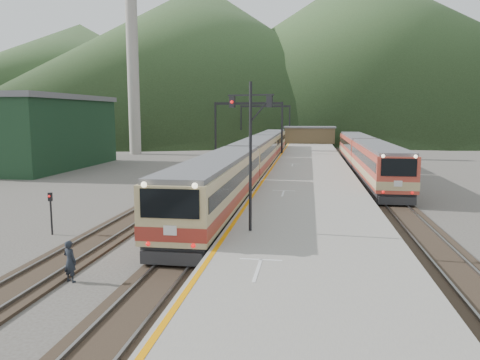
% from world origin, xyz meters
% --- Properties ---
extents(track_main, '(2.60, 200.00, 0.23)m').
position_xyz_m(track_main, '(0.00, 40.00, 0.07)').
color(track_main, black).
rests_on(track_main, ground).
extents(track_far, '(2.60, 200.00, 0.23)m').
position_xyz_m(track_far, '(-5.00, 40.00, 0.07)').
color(track_far, black).
rests_on(track_far, ground).
extents(track_second, '(2.60, 200.00, 0.23)m').
position_xyz_m(track_second, '(11.50, 40.00, 0.07)').
color(track_second, black).
rests_on(track_second, ground).
extents(platform, '(8.00, 100.00, 1.00)m').
position_xyz_m(platform, '(5.60, 38.00, 0.50)').
color(platform, gray).
rests_on(platform, ground).
extents(gantry_near, '(9.55, 0.25, 8.00)m').
position_xyz_m(gantry_near, '(-2.85, 55.00, 5.59)').
color(gantry_near, black).
rests_on(gantry_near, ground).
extents(gantry_far, '(9.55, 0.25, 8.00)m').
position_xyz_m(gantry_far, '(-2.85, 80.00, 5.59)').
color(gantry_far, black).
rests_on(gantry_far, ground).
extents(warehouse, '(14.50, 20.50, 8.60)m').
position_xyz_m(warehouse, '(-28.00, 42.00, 4.32)').
color(warehouse, black).
rests_on(warehouse, ground).
extents(smokestack, '(1.80, 1.80, 30.00)m').
position_xyz_m(smokestack, '(-22.00, 62.00, 15.00)').
color(smokestack, '#9E998E').
rests_on(smokestack, ground).
extents(station_shed, '(9.40, 4.40, 3.10)m').
position_xyz_m(station_shed, '(5.60, 78.00, 2.57)').
color(station_shed, '#4F3E27').
rests_on(station_shed, platform).
extents(hill_a, '(180.00, 180.00, 60.00)m').
position_xyz_m(hill_a, '(-40.00, 190.00, 30.00)').
color(hill_a, '#2D4321').
rests_on(hill_a, ground).
extents(hill_b, '(220.00, 220.00, 75.00)m').
position_xyz_m(hill_b, '(30.00, 230.00, 37.50)').
color(hill_b, '#2D4321').
rests_on(hill_b, ground).
extents(hill_d, '(200.00, 200.00, 55.00)m').
position_xyz_m(hill_d, '(-120.00, 240.00, 27.50)').
color(hill_d, '#2D4321').
rests_on(hill_d, ground).
extents(main_train, '(2.99, 61.36, 3.65)m').
position_xyz_m(main_train, '(0.00, 38.92, 2.06)').
color(main_train, tan).
rests_on(main_train, track_main).
extents(second_train, '(2.84, 38.69, 3.47)m').
position_xyz_m(second_train, '(11.50, 42.17, 1.96)').
color(second_train, '#BC4031').
rests_on(second_train, track_second).
extents(signal_mast, '(2.15, 0.68, 6.83)m').
position_xyz_m(signal_mast, '(2.85, 11.52, 5.17)').
color(signal_mast, black).
rests_on(signal_mast, platform).
extents(short_signal_b, '(0.26, 0.22, 2.27)m').
position_xyz_m(short_signal_b, '(-3.37, 35.02, 1.46)').
color(short_signal_b, black).
rests_on(short_signal_b, ground).
extents(short_signal_c, '(0.26, 0.22, 2.27)m').
position_xyz_m(short_signal_c, '(-8.00, 13.02, 1.46)').
color(short_signal_c, black).
rests_on(short_signal_c, ground).
extents(worker, '(0.69, 0.57, 1.63)m').
position_xyz_m(worker, '(-3.47, 6.53, 0.82)').
color(worker, black).
rests_on(worker, ground).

